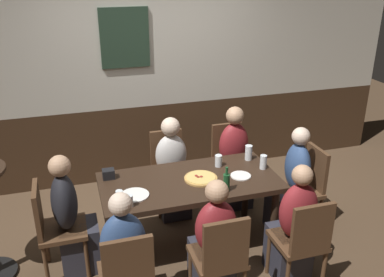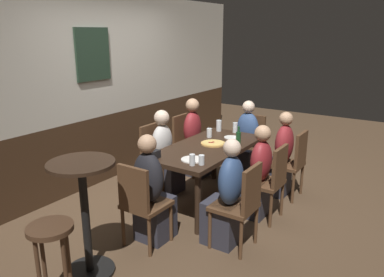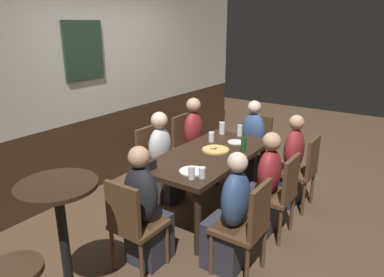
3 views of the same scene
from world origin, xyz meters
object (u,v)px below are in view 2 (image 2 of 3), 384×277
object	(u,v)px
chair_head_west	(141,201)
person_left_near	(226,201)
chair_mid_near	(270,179)
pint_glass_amber	(219,126)
pint_glass_pale	(209,133)
chair_right_far	(186,141)
bar_stool	(52,245)
person_right_near	(280,161)
beer_bottle_green	(238,138)
chair_mid_far	(156,153)
beer_glass_tall	(235,128)
person_mid_far	(165,157)
side_bar_table	(85,210)
chair_head_east	(250,141)
chair_left_near	(241,202)
person_mid_near	(256,179)
chair_right_near	(292,161)
highball_clear	(192,161)
dining_table	(208,153)
person_head_east	(246,145)
beer_glass_half	(202,160)
person_head_west	(152,197)
condiment_caddy	(155,154)
pizza	(213,143)
person_right_far	(195,143)
plate_white_large	(192,159)
plate_white_small	(231,137)

from	to	relation	value
chair_head_west	person_left_near	xyz separation A→B (m)	(0.51, -0.66, -0.03)
chair_mid_near	pint_glass_amber	world-z (taller)	pint_glass_amber
chair_head_west	pint_glass_pale	size ratio (longest dim) A/B	7.46
chair_right_far	bar_stool	world-z (taller)	chair_right_far
person_left_near	person_right_near	world-z (taller)	person_right_near
person_left_near	beer_bottle_green	size ratio (longest dim) A/B	4.77
chair_mid_far	beer_glass_tall	size ratio (longest dim) A/B	6.25
person_right_near	person_mid_far	distance (m)	1.50
pint_glass_pale	side_bar_table	world-z (taller)	side_bar_table
chair_head_east	beer_bottle_green	world-z (taller)	beer_bottle_green
chair_left_near	person_mid_near	bearing A→B (deg)	12.80
side_bar_table	chair_head_east	bearing A→B (deg)	-2.20
person_mid_near	chair_mid_near	bearing A→B (deg)	-90.00
chair_head_west	pint_glass_amber	world-z (taller)	pint_glass_amber
chair_mid_far	person_right_near	size ratio (longest dim) A/B	0.79
chair_right_near	pint_glass_pale	xyz separation A→B (m)	(-0.38, 1.01, 0.29)
highball_clear	beer_bottle_green	xyz separation A→B (m)	(0.92, -0.07, 0.04)
dining_table	chair_head_east	xyz separation A→B (m)	(1.24, 0.00, -0.16)
person_mid_far	highball_clear	distance (m)	1.16
person_head_east	beer_glass_half	distance (m)	1.74
chair_mid_far	bar_stool	xyz separation A→B (m)	(-2.27, -0.85, 0.07)
person_head_east	beer_bottle_green	bearing A→B (deg)	-160.87
chair_mid_near	person_head_west	distance (m)	1.35
dining_table	person_left_near	world-z (taller)	person_left_near
chair_mid_far	beer_glass_half	world-z (taller)	chair_mid_far
beer_glass_half	highball_clear	bearing A→B (deg)	135.23
beer_glass_half	dining_table	bearing A→B (deg)	25.67
pint_glass_pale	side_bar_table	distance (m)	2.18
condiment_caddy	pint_glass_pale	bearing A→B (deg)	-3.38
person_head_west	beer_glass_half	xyz separation A→B (m)	(0.47, -0.29, 0.31)
beer_glass_half	bar_stool	size ratio (longest dim) A/B	0.14
chair_mid_near	beer_glass_tall	size ratio (longest dim) A/B	6.25
chair_left_near	beer_glass_half	distance (m)	0.61
person_head_west	person_left_near	size ratio (longest dim) A/B	1.03
chair_head_west	chair_right_far	bearing A→B (deg)	22.66
chair_head_west	chair_head_east	distance (m)	2.48
chair_left_near	beer_glass_tall	xyz separation A→B (m)	(1.47, 0.83, 0.31)
pint_glass_amber	person_left_near	bearing A→B (deg)	-147.69
person_mid_near	chair_head_west	bearing A→B (deg)	152.13
person_mid_far	person_head_east	distance (m)	1.26
pint_glass_pale	bar_stool	size ratio (longest dim) A/B	0.16
chair_left_near	beer_glass_tall	world-z (taller)	same
pizza	side_bar_table	world-z (taller)	side_bar_table
person_mid_near	person_right_far	xyz separation A→B (m)	(0.72, 1.31, 0.03)
beer_bottle_green	condiment_caddy	distance (m)	1.10
chair_right_near	chair_right_far	bearing A→B (deg)	90.00
person_head_west	plate_white_large	distance (m)	0.62
plate_white_small	side_bar_table	xyz separation A→B (m)	(-2.30, 0.19, -0.13)
highball_clear	condiment_caddy	size ratio (longest dim) A/B	1.10
person_mid_far	plate_white_large	xyz separation A→B (m)	(-0.54, -0.79, 0.28)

